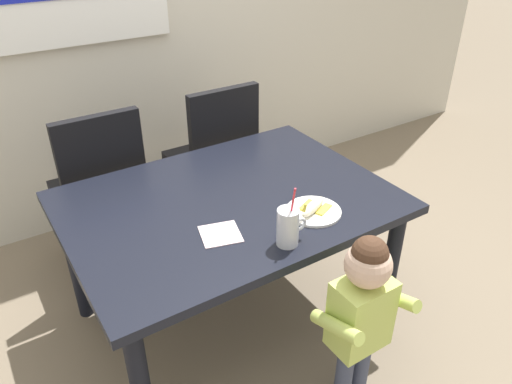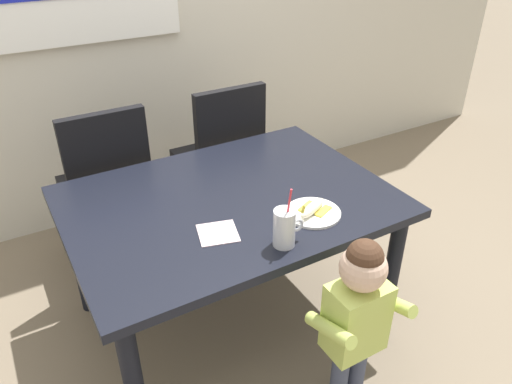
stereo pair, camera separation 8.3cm
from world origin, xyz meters
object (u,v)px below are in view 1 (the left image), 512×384
at_px(toddler_standing, 362,307).
at_px(paper_napkin, 220,234).
at_px(dining_table, 229,215).
at_px(snack_plate, 313,211).
at_px(dining_chair_right, 216,152).
at_px(dining_chair_left, 101,184).
at_px(peeled_banana, 313,207).
at_px(milk_cup, 288,229).

distance_m(toddler_standing, paper_napkin, 0.60).
distance_m(dining_table, snack_plate, 0.38).
relative_size(toddler_standing, snack_plate, 3.64).
relative_size(dining_chair_right, snack_plate, 4.17).
height_order(dining_chair_left, paper_napkin, dining_chair_left).
height_order(dining_chair_left, snack_plate, dining_chair_left).
distance_m(dining_chair_left, snack_plate, 1.18).
relative_size(peeled_banana, paper_napkin, 1.17).
xyz_separation_m(toddler_standing, peeled_banana, (0.06, 0.39, 0.21)).
xyz_separation_m(toddler_standing, snack_plate, (0.07, 0.39, 0.18)).
height_order(dining_table, peeled_banana, peeled_banana).
relative_size(dining_table, snack_plate, 6.02).
height_order(snack_plate, peeled_banana, peeled_banana).
bearing_deg(snack_plate, toddler_standing, -99.92).
bearing_deg(milk_cup, toddler_standing, -62.13).
xyz_separation_m(dining_chair_right, peeled_banana, (-0.09, -1.01, 0.19)).
xyz_separation_m(dining_chair_left, peeled_banana, (0.60, -1.01, 0.19)).
height_order(dining_table, paper_napkin, paper_napkin).
xyz_separation_m(dining_chair_right, toddler_standing, (-0.15, -1.40, -0.02)).
bearing_deg(toddler_standing, milk_cup, 117.87).
xyz_separation_m(dining_table, paper_napkin, (-0.16, -0.21, 0.09)).
xyz_separation_m(dining_chair_left, paper_napkin, (0.20, -0.93, 0.16)).
distance_m(dining_chair_right, snack_plate, 1.02).
bearing_deg(dining_chair_right, dining_table, 65.77).
relative_size(toddler_standing, milk_cup, 3.33).
relative_size(dining_chair_left, peeled_banana, 5.46).
relative_size(toddler_standing, paper_napkin, 5.59).
relative_size(dining_table, milk_cup, 5.50).
bearing_deg(dining_chair_left, dining_chair_right, -180.00).
distance_m(peeled_banana, paper_napkin, 0.40).
xyz_separation_m(snack_plate, peeled_banana, (-0.00, -0.00, 0.03)).
xyz_separation_m(milk_cup, paper_napkin, (-0.18, 0.19, -0.06)).
distance_m(milk_cup, paper_napkin, 0.27).
xyz_separation_m(milk_cup, peeled_banana, (0.21, 0.11, -0.04)).
distance_m(dining_chair_right, paper_napkin, 1.06).
xyz_separation_m(snack_plate, paper_napkin, (-0.40, 0.07, -0.00)).
bearing_deg(snack_plate, paper_napkin, 169.62).
relative_size(dining_chair_left, milk_cup, 3.81).
height_order(toddler_standing, milk_cup, milk_cup).
distance_m(dining_table, paper_napkin, 0.28).
relative_size(dining_chair_right, milk_cup, 3.81).
bearing_deg(milk_cup, dining_chair_left, 109.09).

